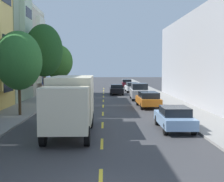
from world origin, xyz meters
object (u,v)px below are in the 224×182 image
(parked_wagon_burgundy, at_px, (127,83))
(parked_suv_silver, at_px, (139,91))
(street_tree_farthest, at_px, (58,62))
(moving_black_sedan, at_px, (116,89))
(parked_suv_red, at_px, (75,86))
(parked_wagon_champagne, at_px, (67,93))
(parked_pickup_navy, at_px, (80,83))
(delivery_box_truck, at_px, (71,101))
(street_tree_third, at_px, (44,51))
(parked_wagon_white, at_px, (132,87))
(parked_suv_charcoal, at_px, (72,88))
(parked_sedan_sky, at_px, (174,118))
(street_tree_second, at_px, (19,61))
(parked_wagon_orange, at_px, (148,99))

(parked_wagon_burgundy, height_order, parked_suv_silver, parked_suv_silver)
(street_tree_farthest, distance_m, moving_black_sedan, 9.07)
(parked_suv_red, height_order, parked_wagon_champagne, parked_suv_red)
(parked_pickup_navy, relative_size, parked_wagon_burgundy, 1.12)
(parked_suv_silver, bearing_deg, delivery_box_truck, -108.19)
(street_tree_third, bearing_deg, parked_wagon_white, 51.54)
(moving_black_sedan, bearing_deg, parked_suv_charcoal, -169.55)
(street_tree_farthest, height_order, parked_sedan_sky, street_tree_farthest)
(parked_wagon_champagne, height_order, parked_suv_charcoal, parked_suv_charcoal)
(street_tree_second, relative_size, parked_wagon_white, 1.35)
(parked_sedan_sky, bearing_deg, delivery_box_truck, -174.02)
(moving_black_sedan, bearing_deg, parked_sedan_sky, -84.05)
(parked_suv_silver, bearing_deg, parked_suv_red, 126.26)
(street_tree_farthest, bearing_deg, parked_suv_silver, -35.83)
(delivery_box_truck, distance_m, parked_sedan_sky, 6.30)
(street_tree_farthest, distance_m, parked_pickup_navy, 14.76)
(street_tree_third, xyz_separation_m, delivery_box_truck, (4.60, -15.97, -3.74))
(street_tree_third, distance_m, parked_sedan_sky, 19.35)
(parked_wagon_orange, distance_m, parked_suv_red, 20.70)
(parked_suv_red, bearing_deg, street_tree_second, -94.79)
(parked_suv_silver, relative_size, parked_wagon_white, 1.02)
(street_tree_third, height_order, parked_wagon_white, street_tree_third)
(parked_sedan_sky, height_order, parked_wagon_white, parked_wagon_white)
(street_tree_farthest, xyz_separation_m, parked_suv_red, (2.01, 4.06, -3.59))
(street_tree_farthest, xyz_separation_m, moving_black_sedan, (8.20, -0.64, -3.82))
(parked_wagon_burgundy, relative_size, parked_sedan_sky, 1.05)
(parked_wagon_burgundy, distance_m, moving_black_sedan, 15.96)
(parked_wagon_orange, xyz_separation_m, parked_suv_charcoal, (-8.59, 12.97, 0.18))
(street_tree_second, relative_size, street_tree_farthest, 0.94)
(street_tree_third, distance_m, delivery_box_truck, 17.04)
(parked_wagon_champagne, xyz_separation_m, moving_black_sedan, (6.10, 6.94, -0.05))
(parked_wagon_white, height_order, parked_wagon_champagne, same)
(street_tree_second, bearing_deg, parked_wagon_orange, 25.96)
(parked_wagon_burgundy, bearing_deg, parked_wagon_white, -90.24)
(street_tree_third, xyz_separation_m, moving_black_sedan, (8.20, 9.33, -4.85))
(street_tree_third, xyz_separation_m, street_tree_farthest, (0.00, 9.96, -1.03))
(street_tree_farthest, bearing_deg, parked_sedan_sky, -66.93)
(delivery_box_truck, height_order, parked_wagon_champagne, delivery_box_truck)
(parked_wagon_champagne, bearing_deg, delivery_box_truck, -82.24)
(parked_wagon_orange, bearing_deg, street_tree_farthest, 125.90)
(delivery_box_truck, bearing_deg, parked_wagon_burgundy, 81.45)
(street_tree_second, relative_size, parked_wagon_burgundy, 1.35)
(parked_wagon_white, distance_m, parked_suv_red, 8.73)
(street_tree_second, distance_m, parked_suv_red, 24.30)
(parked_wagon_burgundy, relative_size, parked_wagon_white, 1.00)
(parked_wagon_white, relative_size, parked_suv_charcoal, 0.99)
(delivery_box_truck, bearing_deg, parked_suv_charcoal, 95.95)
(street_tree_second, distance_m, parked_pickup_navy, 34.29)
(parked_pickup_navy, relative_size, parked_sedan_sky, 1.18)
(parked_sedan_sky, bearing_deg, street_tree_third, 125.09)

